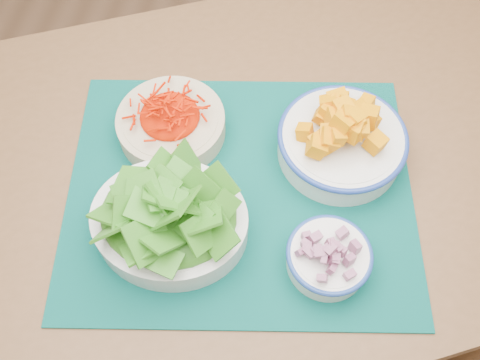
{
  "coord_description": "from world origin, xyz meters",
  "views": [
    {
      "loc": [
        0.31,
        -0.75,
        1.5
      ],
      "look_at": [
        0.25,
        -0.34,
        0.78
      ],
      "focal_mm": 40.0,
      "sensor_mm": 36.0,
      "label": 1
    }
  ],
  "objects_px": {
    "placemat": "(240,190)",
    "onion_bowl": "(329,256)",
    "squash_bowl": "(343,138)",
    "lettuce_bowl": "(169,216)",
    "carrot_bowl": "(171,120)",
    "table": "(246,188)"
  },
  "relations": [
    {
      "from": "table",
      "to": "carrot_bowl",
      "type": "xyz_separation_m",
      "value": [
        -0.13,
        0.03,
        0.14
      ]
    },
    {
      "from": "table",
      "to": "squash_bowl",
      "type": "relative_size",
      "value": 5.44
    },
    {
      "from": "placemat",
      "to": "onion_bowl",
      "type": "height_order",
      "value": "onion_bowl"
    },
    {
      "from": "table",
      "to": "carrot_bowl",
      "type": "relative_size",
      "value": 6.0
    },
    {
      "from": "lettuce_bowl",
      "to": "placemat",
      "type": "bearing_deg",
      "value": 43.49
    },
    {
      "from": "onion_bowl",
      "to": "placemat",
      "type": "bearing_deg",
      "value": 143.75
    },
    {
      "from": "table",
      "to": "squash_bowl",
      "type": "height_order",
      "value": "squash_bowl"
    },
    {
      "from": "placemat",
      "to": "onion_bowl",
      "type": "distance_m",
      "value": 0.18
    },
    {
      "from": "onion_bowl",
      "to": "carrot_bowl",
      "type": "bearing_deg",
      "value": 143.9
    },
    {
      "from": "placemat",
      "to": "lettuce_bowl",
      "type": "relative_size",
      "value": 2.34
    },
    {
      "from": "table",
      "to": "lettuce_bowl",
      "type": "relative_size",
      "value": 5.82
    },
    {
      "from": "squash_bowl",
      "to": "lettuce_bowl",
      "type": "relative_size",
      "value": 1.07
    },
    {
      "from": "placemat",
      "to": "onion_bowl",
      "type": "relative_size",
      "value": 3.5
    },
    {
      "from": "placemat",
      "to": "carrot_bowl",
      "type": "relative_size",
      "value": 2.41
    },
    {
      "from": "squash_bowl",
      "to": "onion_bowl",
      "type": "height_order",
      "value": "squash_bowl"
    },
    {
      "from": "table",
      "to": "carrot_bowl",
      "type": "bearing_deg",
      "value": 142.97
    },
    {
      "from": "carrot_bowl",
      "to": "onion_bowl",
      "type": "xyz_separation_m",
      "value": [
        0.27,
        -0.2,
        -0.0
      ]
    },
    {
      "from": "placemat",
      "to": "squash_bowl",
      "type": "distance_m",
      "value": 0.18
    },
    {
      "from": "placemat",
      "to": "lettuce_bowl",
      "type": "height_order",
      "value": "lettuce_bowl"
    },
    {
      "from": "placemat",
      "to": "lettuce_bowl",
      "type": "xyz_separation_m",
      "value": [
        -0.09,
        -0.09,
        0.05
      ]
    },
    {
      "from": "table",
      "to": "onion_bowl",
      "type": "height_order",
      "value": "onion_bowl"
    },
    {
      "from": "squash_bowl",
      "to": "lettuce_bowl",
      "type": "bearing_deg",
      "value": -143.71
    }
  ]
}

